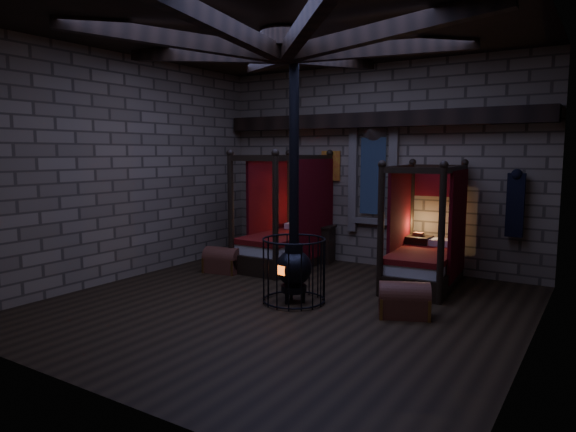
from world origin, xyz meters
The scene contains 8 objects.
room centered at (0.00, 0.09, 3.74)m, with size 7.02×7.02×4.29m.
bed_left centered at (-1.53, 2.44, 0.58)m, with size 1.19×2.24×2.33m.
bed_right centered at (1.47, 2.40, 0.53)m, with size 1.25×2.15×2.16m.
trunk_left centered at (-2.25, 1.24, 0.23)m, with size 0.77×0.56×0.52m.
trunk_right centered at (1.79, 0.48, 0.24)m, with size 0.84×0.71×0.53m.
nightstand_left centered at (-1.02, 3.15, 0.41)m, with size 0.57×0.55×0.98m.
nightstand_right centered at (1.14, 3.06, 0.40)m, with size 0.50×0.48×0.85m.
stove centered at (0.04, 0.24, 0.62)m, with size 1.01×1.01×4.05m.
Camera 1 is at (4.24, -6.58, 2.39)m, focal length 32.00 mm.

